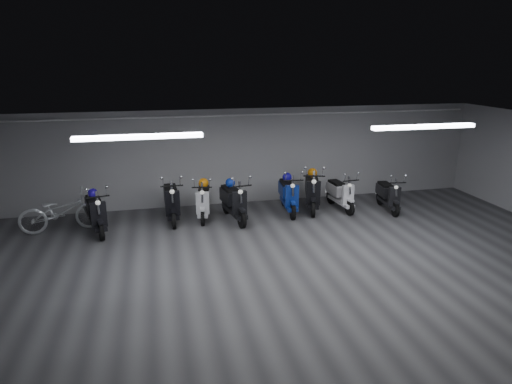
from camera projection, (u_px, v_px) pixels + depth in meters
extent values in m
cube|color=#39393C|center=(303.00, 276.00, 8.92)|extent=(14.00, 10.00, 0.01)
cube|color=gray|center=(308.00, 136.00, 8.12)|extent=(14.00, 10.00, 0.01)
cube|color=#959597|center=(250.00, 156.00, 13.20)|extent=(14.00, 0.01, 2.80)
cube|color=white|center=(139.00, 137.00, 8.43)|extent=(2.40, 0.18, 0.08)
cube|color=white|center=(424.00, 127.00, 9.71)|extent=(2.40, 0.18, 0.08)
cylinder|color=white|center=(251.00, 115.00, 12.77)|extent=(13.60, 0.05, 0.05)
imported|color=silver|center=(60.00, 207.00, 11.08)|extent=(2.02, 0.94, 1.26)
sphere|color=#C66F0B|center=(312.00, 173.00, 12.83)|extent=(0.27, 0.27, 0.27)
sphere|color=orange|center=(204.00, 183.00, 12.14)|extent=(0.27, 0.27, 0.27)
sphere|color=#1F0E9D|center=(93.00, 193.00, 11.13)|extent=(0.24, 0.24, 0.24)
sphere|color=#0E2A9C|center=(230.00, 183.00, 11.95)|extent=(0.26, 0.26, 0.26)
sphere|color=#160E9D|center=(287.00, 177.00, 12.60)|extent=(0.26, 0.26, 0.26)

